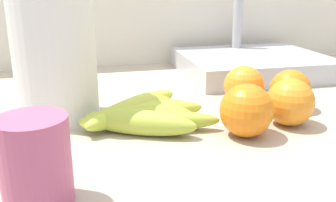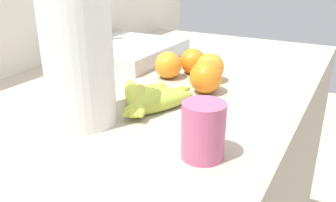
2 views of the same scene
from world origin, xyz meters
name	(u,v)px [view 1 (image 1 of 2)]	position (x,y,z in m)	size (l,w,h in m)	color
wall_back	(148,156)	(0.00, 0.40, 0.65)	(1.85, 0.06, 1.30)	silver
banana_bunch	(139,115)	(-0.10, -0.07, 0.96)	(0.21, 0.20, 0.04)	#ADC13F
orange_right	(246,110)	(0.05, -0.14, 0.98)	(0.08, 0.08, 0.08)	orange
orange_far_right	(290,102)	(0.13, -0.12, 0.98)	(0.07, 0.07, 0.07)	orange
orange_front	(244,86)	(0.10, -0.01, 0.98)	(0.07, 0.07, 0.07)	orange
orange_back_left	(290,90)	(0.17, -0.05, 0.98)	(0.07, 0.07, 0.07)	orange
paper_towel_roll	(53,38)	(-0.22, 0.00, 1.07)	(0.13, 0.13, 0.29)	white
sink_basin	(252,63)	(0.22, 0.21, 0.97)	(0.33, 0.29, 0.20)	#B7BABF
mug	(35,162)	(-0.23, -0.26, 0.99)	(0.07, 0.07, 0.09)	#BF567B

